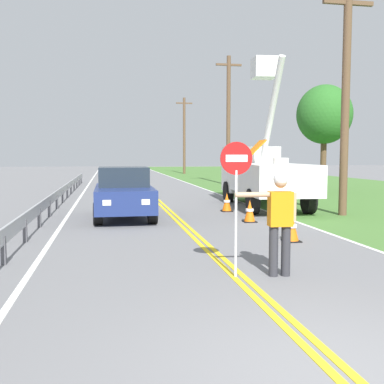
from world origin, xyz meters
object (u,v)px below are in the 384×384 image
Objects in this scene: oncoming_sedan_nearest at (124,193)px; traffic_cone_mid at (250,211)px; stop_sign_paddle at (236,179)px; traffic_cone_lead at (292,228)px; utility_pole_far at (184,134)px; utility_pole_near at (346,97)px; utility_pole_mid at (228,118)px; roadside_tree_verge at (324,115)px; utility_bucket_truck at (262,171)px; traffic_cone_tail at (227,202)px; flagger_worker at (280,217)px.

oncoming_sedan_nearest is 4.19m from traffic_cone_mid.
traffic_cone_lead is at bearing 52.04° from stop_sign_paddle.
utility_pole_far reaches higher than oncoming_sedan_nearest.
utility_pole_mid reaches higher than utility_pole_near.
utility_pole_mid reaches higher than traffic_cone_mid.
traffic_cone_mid is 0.12× the size of roadside_tree_verge.
roadside_tree_verge is (7.24, 12.87, 3.93)m from traffic_cone_lead.
stop_sign_paddle is 3.33× the size of traffic_cone_mid.
utility_pole_near reaches higher than oncoming_sedan_nearest.
traffic_cone_mid is at bearing 70.16° from stop_sign_paddle.
utility_pole_far is (0.25, 35.17, 0.27)m from utility_pole_near.
utility_bucket_truck is at bearing 68.55° from stop_sign_paddle.
traffic_cone_mid is (-1.82, -4.15, -1.09)m from utility_bucket_truck.
utility_bucket_truck is at bearing -134.84° from roadside_tree_verge.
stop_sign_paddle reaches higher than oncoming_sedan_nearest.
utility_pole_near is at bearing 50.21° from stop_sign_paddle.
utility_bucket_truck is 2.58m from traffic_cone_tail.
utility_pole_mid is at bearing 79.26° from traffic_cone_lead.
oncoming_sedan_nearest is 14.14m from roadside_tree_verge.
utility_pole_far is (7.80, 34.56, 3.53)m from oncoming_sedan_nearest.
traffic_cone_lead is 15.29m from roadside_tree_verge.
utility_pole_near is at bearing -25.13° from traffic_cone_tail.
traffic_cone_mid and traffic_cone_tail have the same top height.
flagger_worker is at bearing -72.71° from oncoming_sedan_nearest.
utility_pole_far is 11.95× the size of traffic_cone_mid.
oncoming_sedan_nearest is at bearing -102.71° from utility_pole_far.
oncoming_sedan_nearest is 8.24m from utility_pole_near.
traffic_cone_tail is at bearing 80.94° from flagger_worker.
stop_sign_paddle is at bearing -121.05° from roadside_tree_verge.
traffic_cone_lead is (-3.88, -20.45, -4.29)m from utility_pole_mid.
utility_bucket_truck is 0.89× the size of utility_pole_near.
roadside_tree_verge is at bearing 52.93° from traffic_cone_mid.
utility_pole_near is (5.90, 7.08, 2.38)m from stop_sign_paddle.
stop_sign_paddle is at bearing -109.84° from traffic_cone_mid.
utility_bucket_truck is at bearing 24.32° from oncoming_sedan_nearest.
utility_bucket_truck is 0.78× the size of utility_pole_mid.
traffic_cone_tail is at bearing 76.10° from stop_sign_paddle.
oncoming_sedan_nearest is at bearing -116.41° from utility_pole_mid.
utility_bucket_truck reaches higher than roadside_tree_verge.
traffic_cone_mid is 1.00× the size of traffic_cone_tail.
stop_sign_paddle is at bearing -111.45° from utility_bucket_truck.
utility_pole_near is (1.87, -3.18, 2.66)m from utility_bucket_truck.
roadside_tree_verge is (9.47, 15.73, 2.56)m from stop_sign_paddle.
traffic_cone_lead is at bearing -103.68° from utility_bucket_truck.
oncoming_sedan_nearest is (-2.41, 7.75, -0.21)m from flagger_worker.
flagger_worker is 0.22× the size of utility_pole_far.
flagger_worker is 24.23m from utility_pole_mid.
utility_pole_mid is at bearing 113.95° from roadside_tree_verge.
stop_sign_paddle is 0.26× the size of utility_pole_mid.
oncoming_sedan_nearest is 6.22m from traffic_cone_lead.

